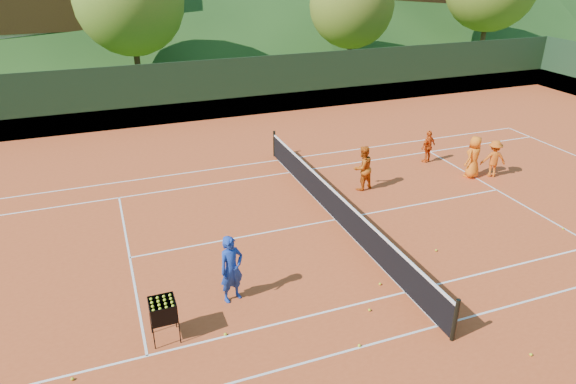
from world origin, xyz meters
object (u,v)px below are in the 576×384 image
object	(u,v)px
student_b	(428,146)
tennis_net	(336,206)
student_a	(363,168)
coach	(232,269)
student_d	(494,159)
ball_hopper	(163,311)
student_c	(474,157)

from	to	relation	value
student_b	tennis_net	bearing A→B (deg)	12.11
student_a	tennis_net	bearing A→B (deg)	31.24
coach	student_a	xyz separation A→B (m)	(6.03, 4.63, -0.06)
tennis_net	student_a	bearing A→B (deg)	43.85
coach	tennis_net	xyz separation A→B (m)	(4.16, 2.83, -0.38)
tennis_net	coach	bearing A→B (deg)	-145.78
student_a	student_d	world-z (taller)	student_a
tennis_net	ball_hopper	xyz separation A→B (m)	(-5.93, -3.68, 0.25)
coach	student_d	size ratio (longest dim) A/B	1.22
student_b	student_d	distance (m)	2.56
student_b	tennis_net	xyz separation A→B (m)	(-5.60, -3.20, -0.17)
tennis_net	ball_hopper	bearing A→B (deg)	-148.16
coach	student_a	world-z (taller)	coach
tennis_net	student_b	bearing A→B (deg)	29.73
student_c	ball_hopper	bearing A→B (deg)	1.75
ball_hopper	student_c	bearing A→B (deg)	22.24
student_b	student_a	bearing A→B (deg)	2.94
coach	tennis_net	size ratio (longest dim) A/B	0.15
student_b	coach	bearing A→B (deg)	14.08
student_a	student_c	size ratio (longest dim) A/B	1.02
student_c	tennis_net	distance (m)	6.44
coach	student_b	world-z (taller)	coach
student_b	ball_hopper	bearing A→B (deg)	13.21
student_c	ball_hopper	world-z (taller)	student_c
student_d	ball_hopper	size ratio (longest dim) A/B	1.43
coach	tennis_net	bearing A→B (deg)	15.26
coach	student_b	size ratio (longest dim) A/B	1.31
student_a	student_c	world-z (taller)	student_a
student_c	ball_hopper	size ratio (longest dim) A/B	1.61
coach	student_b	distance (m)	11.47
coach	ball_hopper	bearing A→B (deg)	-173.21
student_d	tennis_net	size ratio (longest dim) A/B	0.12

